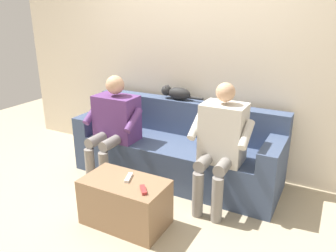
# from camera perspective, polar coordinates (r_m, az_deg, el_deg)

# --- Properties ---
(ground_plane) EXTENTS (8.00, 8.00, 0.00)m
(ground_plane) POSITION_cam_1_polar(r_m,az_deg,el_deg) (3.20, -4.45, -13.82)
(ground_plane) COLOR tan
(back_wall) EXTENTS (4.95, 0.06, 2.77)m
(back_wall) POSITION_cam_1_polar(r_m,az_deg,el_deg) (3.71, 4.79, 13.73)
(back_wall) COLOR beige
(back_wall) RESTS_ON ground
(couch) EXTENTS (2.22, 0.73, 0.81)m
(couch) POSITION_cam_1_polar(r_m,az_deg,el_deg) (3.62, 1.61, -4.34)
(couch) COLOR #3D4C6B
(couch) RESTS_ON ground
(coffee_table) EXTENTS (0.72, 0.41, 0.41)m
(coffee_table) POSITION_cam_1_polar(r_m,az_deg,el_deg) (2.91, -7.39, -12.89)
(coffee_table) COLOR #8C6B4C
(coffee_table) RESTS_ON ground
(person_left_seated) EXTENTS (0.54, 0.53, 1.16)m
(person_left_seated) POSITION_cam_1_polar(r_m,az_deg,el_deg) (3.00, 9.13, -2.28)
(person_left_seated) COLOR beige
(person_left_seated) RESTS_ON ground
(person_right_seated) EXTENTS (0.61, 0.56, 1.12)m
(person_right_seated) POSITION_cam_1_polar(r_m,az_deg,el_deg) (3.53, -9.35, 0.70)
(person_right_seated) COLOR #5B3370
(person_right_seated) RESTS_ON ground
(cat_on_backrest) EXTENTS (0.50, 0.13, 0.15)m
(cat_on_backrest) POSITION_cam_1_polar(r_m,az_deg,el_deg) (3.69, 1.45, 5.74)
(cat_on_backrest) COLOR black
(cat_on_backrest) RESTS_ON couch
(remote_red) EXTENTS (0.11, 0.12, 0.02)m
(remote_red) POSITION_cam_1_polar(r_m,az_deg,el_deg) (2.64, -4.28, -10.93)
(remote_red) COLOR #B73333
(remote_red) RESTS_ON coffee_table
(remote_white) EXTENTS (0.08, 0.15, 0.02)m
(remote_white) POSITION_cam_1_polar(r_m,az_deg,el_deg) (2.82, -6.82, -8.84)
(remote_white) COLOR white
(remote_white) RESTS_ON coffee_table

